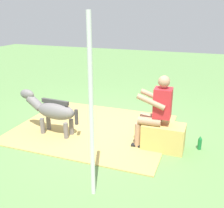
# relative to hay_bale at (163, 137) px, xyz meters

# --- Properties ---
(ground_plane) EXTENTS (24.00, 24.00, 0.00)m
(ground_plane) POSITION_rel_hay_bale_xyz_m (1.28, -0.34, -0.24)
(ground_plane) COLOR #608C4C
(hay_patch) EXTENTS (3.15, 2.61, 0.02)m
(hay_patch) POSITION_rel_hay_bale_xyz_m (1.54, -0.36, -0.23)
(hay_patch) COLOR tan
(hay_patch) RESTS_ON ground
(hay_bale) EXTENTS (0.74, 0.42, 0.48)m
(hay_bale) POSITION_rel_hay_bale_xyz_m (0.00, 0.00, 0.00)
(hay_bale) COLOR tan
(hay_bale) RESTS_ON ground
(person_seated) EXTENTS (0.67, 0.43, 1.36)m
(person_seated) POSITION_rel_hay_bale_xyz_m (0.16, 0.00, 0.51)
(person_seated) COLOR tan
(person_seated) RESTS_ON ground
(pony_standing) EXTENTS (1.35, 0.38, 0.87)m
(pony_standing) POSITION_rel_hay_bale_xyz_m (2.20, 0.15, 0.28)
(pony_standing) COLOR slate
(pony_standing) RESTS_ON ground
(soda_bottle) EXTENTS (0.07, 0.07, 0.26)m
(soda_bottle) POSITION_rel_hay_bale_xyz_m (-0.63, -0.21, -0.11)
(soda_bottle) COLOR #197233
(soda_bottle) RESTS_ON ground
(tent_pole_left) EXTENTS (0.06, 0.06, 2.39)m
(tent_pole_left) POSITION_rel_hay_bale_xyz_m (0.67, 1.59, 0.96)
(tent_pole_left) COLOR silver
(tent_pole_left) RESTS_ON ground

